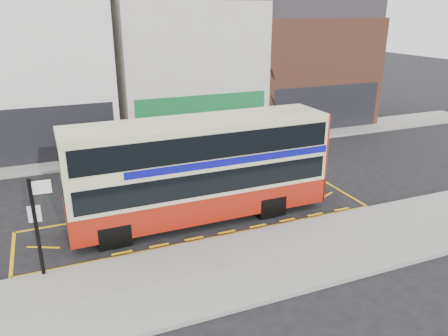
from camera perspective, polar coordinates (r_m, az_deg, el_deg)
name	(u,v)px	position (r m, az deg, el deg)	size (l,w,h in m)	color
ground	(216,236)	(16.53, -1.06, -8.91)	(120.00, 120.00, 0.00)	black
pavement	(242,266)	(14.67, 2.31, -12.66)	(40.00, 4.00, 0.15)	gray
kerb	(220,239)	(16.19, -0.57, -9.27)	(40.00, 0.15, 0.15)	gray
far_pavement	(148,152)	(26.27, -9.87, 2.13)	(50.00, 3.00, 0.15)	gray
road_markings	(202,218)	(17.86, -2.95, -6.60)	(14.00, 3.40, 0.01)	#E4AD0C
terrace_left	(35,58)	(28.61, -23.49, 13.03)	(8.00, 8.01, 11.80)	silver
terrace_green_shop	(182,57)	(29.94, -5.52, 14.28)	(9.00, 8.01, 11.30)	beige
terrace_right	(299,59)	(33.73, 9.72, 13.87)	(9.00, 8.01, 10.30)	brown
double_decker_bus	(201,168)	(17.08, -3.02, -0.02)	(10.28, 2.48, 4.10)	beige
bus_stop_post	(37,218)	(14.38, -23.20, -6.03)	(0.80, 0.14, 3.23)	black
car_grey	(127,154)	(23.76, -12.61, 1.77)	(1.61, 4.62, 1.52)	#494951
car_white	(271,139)	(26.38, 6.21, 3.85)	(2.01, 4.94, 1.43)	beige
street_tree_right	(268,76)	(28.94, 5.70, 11.84)	(2.68, 2.68, 5.79)	black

